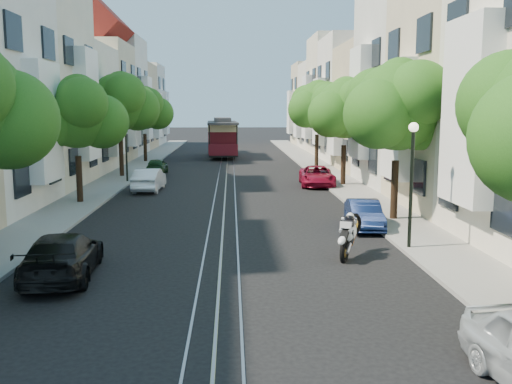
{
  "coord_description": "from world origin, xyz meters",
  "views": [
    {
      "loc": [
        0.36,
        -14.42,
        4.74
      ],
      "look_at": [
        1.32,
        7.8,
        1.46
      ],
      "focal_mm": 40.0,
      "sensor_mm": 36.0,
      "label": 1
    }
  ],
  "objects": [
    {
      "name": "parked_car_e_mid",
      "position": [
        5.6,
        7.55,
        0.56
      ],
      "size": [
        1.43,
        3.49,
        1.13
      ],
      "primitive_type": "imported",
      "rotation": [
        0.0,
        0.0,
        -0.07
      ],
      "color": "#0C1A40",
      "rests_on": "ground"
    },
    {
      "name": "tree_e_d",
      "position": [
        7.26,
        30.98,
        4.87
      ],
      "size": [
        5.01,
        4.16,
        6.85
      ],
      "color": "black",
      "rests_on": "ground"
    },
    {
      "name": "sportbike_rider",
      "position": [
        4.08,
        3.2,
        0.8
      ],
      "size": [
        1.12,
        1.91,
        1.45
      ],
      "rotation": [
        0.0,
        0.0,
        -0.42
      ],
      "color": "black",
      "rests_on": "ground"
    },
    {
      "name": "parked_car_w_mid",
      "position": [
        -4.4,
        18.44,
        0.65
      ],
      "size": [
        1.53,
        4.01,
        1.3
      ],
      "primitive_type": "imported",
      "rotation": [
        0.0,
        0.0,
        3.1
      ],
      "color": "white",
      "rests_on": "ground"
    },
    {
      "name": "lane_line",
      "position": [
        0.0,
        28.0,
        0.0
      ],
      "size": [
        0.08,
        80.0,
        0.01
      ],
      "primitive_type": "cube",
      "color": "tan",
      "rests_on": "ground"
    },
    {
      "name": "tree_e_c",
      "position": [
        7.26,
        19.98,
        4.6
      ],
      "size": [
        4.84,
        3.99,
        6.52
      ],
      "color": "black",
      "rests_on": "ground"
    },
    {
      "name": "parked_car_w_far",
      "position": [
        -5.0,
        26.7,
        0.58
      ],
      "size": [
        1.44,
        3.44,
        1.17
      ],
      "primitive_type": "imported",
      "rotation": [
        0.0,
        0.0,
        3.16
      ],
      "color": "#153517",
      "rests_on": "ground"
    },
    {
      "name": "ground",
      "position": [
        0.0,
        28.0,
        0.0
      ],
      "size": [
        200.0,
        200.0,
        0.0
      ],
      "primitive_type": "plane",
      "color": "black",
      "rests_on": "ground"
    },
    {
      "name": "lamp_west",
      "position": [
        -6.3,
        22.0,
        2.85
      ],
      "size": [
        0.32,
        0.32,
        4.16
      ],
      "color": "black",
      "rests_on": "ground"
    },
    {
      "name": "tree_e_b",
      "position": [
        7.26,
        8.98,
        4.73
      ],
      "size": [
        4.93,
        4.08,
        6.68
      ],
      "color": "black",
      "rests_on": "ground"
    },
    {
      "name": "lamp_east",
      "position": [
        6.3,
        4.0,
        2.85
      ],
      "size": [
        0.32,
        0.32,
        4.16
      ],
      "color": "black",
      "rests_on": "ground"
    },
    {
      "name": "sidewalk_east",
      "position": [
        7.25,
        28.0,
        0.06
      ],
      "size": [
        2.5,
        80.0,
        0.12
      ],
      "primitive_type": "cube",
      "color": "gray",
      "rests_on": "ground"
    },
    {
      "name": "rail_right",
      "position": [
        0.55,
        28.0,
        0.01
      ],
      "size": [
        0.06,
        80.0,
        0.02
      ],
      "primitive_type": "cube",
      "color": "gray",
      "rests_on": "ground"
    },
    {
      "name": "parked_car_e_far",
      "position": [
        5.6,
        20.09,
        0.61
      ],
      "size": [
        2.31,
        4.52,
        1.22
      ],
      "primitive_type": "imported",
      "rotation": [
        0.0,
        0.0,
        -0.07
      ],
      "color": "maroon",
      "rests_on": "ground"
    },
    {
      "name": "parked_car_w_near",
      "position": [
        -4.4,
        1.35,
        0.64
      ],
      "size": [
        2.16,
        4.56,
        1.28
      ],
      "primitive_type": "imported",
      "rotation": [
        0.0,
        0.0,
        3.23
      ],
      "color": "black",
      "rests_on": "ground"
    },
    {
      "name": "townhouses_east",
      "position": [
        11.87,
        27.91,
        5.18
      ],
      "size": [
        7.75,
        72.0,
        12.0
      ],
      "color": "beige",
      "rests_on": "ground"
    },
    {
      "name": "tree_w_d",
      "position": [
        -7.14,
        35.98,
        4.6
      ],
      "size": [
        4.84,
        3.99,
        6.52
      ],
      "color": "black",
      "rests_on": "ground"
    },
    {
      "name": "cable_car",
      "position": [
        -0.5,
        41.18,
        2.06
      ],
      "size": [
        3.12,
        9.13,
        3.47
      ],
      "rotation": [
        0.0,
        0.0,
        0.03
      ],
      "color": "black",
      "rests_on": "ground"
    },
    {
      "name": "tree_w_b",
      "position": [
        -7.14,
        13.98,
        4.4
      ],
      "size": [
        4.72,
        3.87,
        6.27
      ],
      "color": "black",
      "rests_on": "ground"
    },
    {
      "name": "tree_w_c",
      "position": [
        -7.14,
        24.98,
        5.07
      ],
      "size": [
        5.13,
        4.28,
        7.09
      ],
      "color": "black",
      "rests_on": "ground"
    },
    {
      "name": "rail_left",
      "position": [
        -0.55,
        28.0,
        0.01
      ],
      "size": [
        0.06,
        80.0,
        0.02
      ],
      "primitive_type": "cube",
      "color": "gray",
      "rests_on": "ground"
    },
    {
      "name": "sidewalk_west",
      "position": [
        -7.25,
        28.0,
        0.06
      ],
      "size": [
        2.5,
        80.0,
        0.12
      ],
      "primitive_type": "cube",
      "color": "gray",
      "rests_on": "ground"
    },
    {
      "name": "townhouses_west",
      "position": [
        -11.87,
        27.91,
        5.08
      ],
      "size": [
        7.75,
        72.0,
        11.76
      ],
      "color": "silver",
      "rests_on": "ground"
    },
    {
      "name": "rail_slot",
      "position": [
        0.0,
        28.0,
        0.01
      ],
      "size": [
        0.06,
        80.0,
        0.02
      ],
      "primitive_type": "cube",
      "color": "gray",
      "rests_on": "ground"
    }
  ]
}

